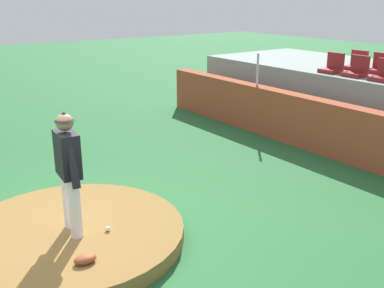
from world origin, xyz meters
name	(u,v)px	position (x,y,z in m)	size (l,w,h in m)	color
ground_plane	(72,241)	(0.00, 0.00, 0.00)	(60.00, 60.00, 0.00)	#2A6935
pitchers_mound	(71,235)	(0.00, 0.00, 0.11)	(3.39, 3.39, 0.22)	olive
pitcher	(68,164)	(0.13, 0.00, 1.28)	(0.83, 0.32, 1.82)	white
baseball	(108,229)	(0.41, 0.41, 0.26)	(0.07, 0.07, 0.07)	white
fielding_glove	(85,259)	(1.01, -0.20, 0.28)	(0.30, 0.20, 0.11)	brown
brick_barrier	(342,132)	(0.00, 6.38, 0.62)	(12.76, 0.40, 1.24)	#A4482C
fence_post_left	(258,70)	(-2.82, 6.38, 1.66)	(0.06, 0.06, 0.85)	silver
stadium_chair_0	(333,66)	(-1.42, 7.67, 1.80)	(0.48, 0.44, 0.50)	maroon
stadium_chair_1	(357,70)	(-0.71, 7.69, 1.80)	(0.48, 0.44, 0.50)	maroon
stadium_chair_2	(384,74)	(0.03, 7.68, 1.80)	(0.48, 0.44, 0.50)	maroon
stadium_chair_5	(356,64)	(-1.39, 8.61, 1.80)	(0.48, 0.44, 0.50)	maroon
stadium_chair_6	(379,67)	(-0.69, 8.59, 1.80)	(0.48, 0.44, 0.50)	maroon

